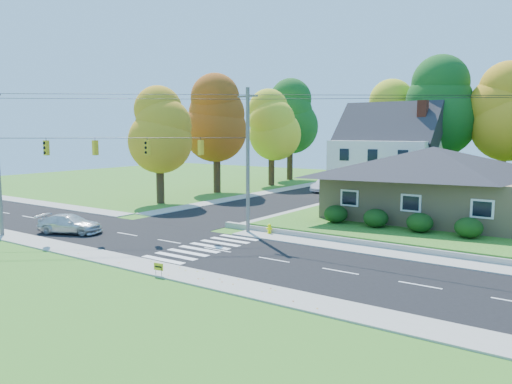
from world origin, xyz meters
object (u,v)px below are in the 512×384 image
silver_sedan (70,224)px  white_car (326,185)px  ranch_house (432,181)px  fire_hydrant (269,229)px

silver_sedan → white_car: white_car is taller
ranch_house → fire_hydrant: ranch_house is taller
white_car → fire_hydrant: (7.85, -23.89, -0.44)m
silver_sedan → white_car: size_ratio=0.95×
white_car → fire_hydrant: white_car is taller
ranch_house → fire_hydrant: bearing=-127.5°
white_car → fire_hydrant: bearing=-71.5°
ranch_house → silver_sedan: bearing=-137.3°
silver_sedan → fire_hydrant: 13.82m
silver_sedan → white_car: 31.72m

